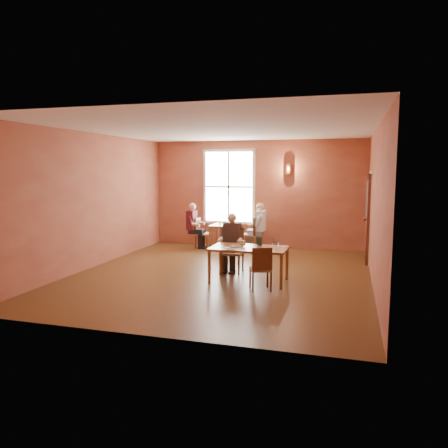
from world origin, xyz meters
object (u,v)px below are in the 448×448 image
(main_table, at_px, (249,265))
(diner_white, at_px, (250,228))
(chair_diner_white, at_px, (249,234))
(diner_maroon, at_px, (202,226))
(diner_main, at_px, (232,245))
(chair_empty, at_px, (260,268))
(second_table, at_px, (226,237))
(chair_diner_main, at_px, (233,252))
(chair_diner_maroon, at_px, (203,233))

(main_table, bearing_deg, diner_white, 102.56)
(chair_diner_white, distance_m, diner_maroon, 1.34)
(diner_main, bearing_deg, main_table, 128.88)
(main_table, xyz_separation_m, chair_empty, (0.33, -0.52, 0.06))
(second_table, bearing_deg, diner_main, -71.12)
(chair_empty, xyz_separation_m, chair_diner_white, (-1.10, 3.81, 0.04))
(main_table, height_order, diner_maroon, diner_maroon)
(main_table, relative_size, diner_main, 1.21)
(chair_diner_main, xyz_separation_m, diner_main, (0.00, -0.03, 0.16))
(chair_diner_main, distance_m, chair_diner_maroon, 3.07)
(chair_empty, height_order, chair_diner_white, chair_diner_white)
(chair_diner_main, xyz_separation_m, chair_diner_maroon, (-1.56, 2.64, -0.03))
(diner_main, xyz_separation_m, diner_white, (-0.23, 2.67, 0.02))
(chair_diner_white, height_order, chair_diner_maroon, chair_diner_white)
(chair_empty, bearing_deg, chair_diner_maroon, 100.75)
(diner_main, xyz_separation_m, chair_diner_white, (-0.26, 2.67, -0.15))
(chair_diner_main, relative_size, chair_diner_maroon, 1.06)
(chair_empty, distance_m, chair_diner_white, 3.96)
(diner_white, xyz_separation_m, chair_diner_maroon, (-1.33, 0.00, -0.21))
(second_table, relative_size, chair_diner_maroon, 0.92)
(diner_white, bearing_deg, chair_diner_white, 90.00)
(chair_diner_white, bearing_deg, diner_maroon, 90.00)
(chair_empty, relative_size, chair_diner_maroon, 0.97)
(diner_main, distance_m, diner_maroon, 3.11)
(chair_diner_main, bearing_deg, diner_main, 90.00)
(main_table, xyz_separation_m, chair_diner_white, (-0.76, 3.29, 0.11))
(chair_diner_main, bearing_deg, main_table, 127.57)
(diner_maroon, bearing_deg, diner_main, 30.82)
(chair_empty, bearing_deg, chair_diner_main, 104.12)
(chair_diner_white, height_order, diner_maroon, diner_maroon)
(chair_diner_maroon, bearing_deg, diner_main, 30.34)
(main_table, relative_size, diner_maroon, 1.21)
(diner_white, distance_m, chair_diner_maroon, 1.35)
(diner_maroon, bearing_deg, chair_diner_white, 90.00)
(diner_white, bearing_deg, chair_diner_maroon, 90.00)
(chair_diner_main, distance_m, chair_diner_white, 2.65)
(chair_diner_white, xyz_separation_m, diner_white, (0.03, 0.00, 0.17))
(chair_diner_main, relative_size, chair_empty, 1.09)
(chair_diner_main, bearing_deg, chair_diner_white, -84.30)
(chair_empty, height_order, diner_white, diner_white)
(chair_diner_white, bearing_deg, diner_white, -90.00)
(diner_main, xyz_separation_m, chair_empty, (0.83, -1.14, -0.20))
(diner_main, relative_size, chair_empty, 1.48)
(chair_diner_maroon, bearing_deg, chair_empty, 32.19)
(diner_maroon, bearing_deg, diner_white, 90.00)
(main_table, distance_m, diner_white, 3.38)
(second_table, distance_m, diner_maroon, 0.73)
(chair_diner_main, xyz_separation_m, diner_white, (-0.23, 2.64, 0.18))
(second_table, xyz_separation_m, diner_maroon, (-0.68, 0.00, 0.27))
(diner_white, bearing_deg, second_table, 90.00)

